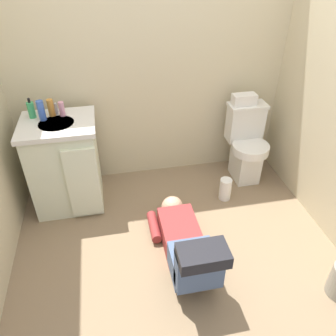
# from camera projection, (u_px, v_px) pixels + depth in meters

# --- Properties ---
(ground_plane) EXTENTS (2.99, 3.02, 0.04)m
(ground_plane) POSITION_uv_depth(u_px,v_px,m) (174.00, 241.00, 2.73)
(ground_plane) COLOR #836B50
(wall_back) EXTENTS (2.65, 0.08, 2.40)m
(wall_back) POSITION_uv_depth(u_px,v_px,m) (150.00, 54.00, 2.87)
(wall_back) COLOR beige
(wall_back) RESTS_ON ground_plane
(toilet) EXTENTS (0.36, 0.46, 0.75)m
(toilet) POSITION_uv_depth(u_px,v_px,m) (246.00, 144.00, 3.24)
(toilet) COLOR silver
(toilet) RESTS_ON ground_plane
(vanity_cabinet) EXTENTS (0.60, 0.53, 0.82)m
(vanity_cabinet) POSITION_uv_depth(u_px,v_px,m) (66.00, 164.00, 2.87)
(vanity_cabinet) COLOR beige
(vanity_cabinet) RESTS_ON ground_plane
(faucet) EXTENTS (0.02, 0.02, 0.10)m
(faucet) POSITION_uv_depth(u_px,v_px,m) (56.00, 109.00, 2.73)
(faucet) COLOR silver
(faucet) RESTS_ON vanity_cabinet
(person_plumber) EXTENTS (0.39, 1.06, 0.52)m
(person_plumber) POSITION_uv_depth(u_px,v_px,m) (186.00, 244.00, 2.44)
(person_plumber) COLOR maroon
(person_plumber) RESTS_ON ground_plane
(tissue_box) EXTENTS (0.22, 0.11, 0.10)m
(tissue_box) POSITION_uv_depth(u_px,v_px,m) (244.00, 99.00, 3.06)
(tissue_box) COLOR silver
(tissue_box) RESTS_ON toilet
(soap_dispenser) EXTENTS (0.06, 0.06, 0.17)m
(soap_dispenser) POSITION_uv_depth(u_px,v_px,m) (31.00, 110.00, 2.67)
(soap_dispenser) COLOR #37A15F
(soap_dispenser) RESTS_ON vanity_cabinet
(bottle_blue) EXTENTS (0.06, 0.06, 0.16)m
(bottle_blue) POSITION_uv_depth(u_px,v_px,m) (41.00, 111.00, 2.63)
(bottle_blue) COLOR #395EBC
(bottle_blue) RESTS_ON vanity_cabinet
(bottle_amber) EXTENTS (0.05, 0.05, 0.14)m
(bottle_amber) POSITION_uv_depth(u_px,v_px,m) (51.00, 108.00, 2.70)
(bottle_amber) COLOR #CC8534
(bottle_amber) RESTS_ON vanity_cabinet
(bottle_pink) EXTENTS (0.05, 0.05, 0.12)m
(bottle_pink) POSITION_uv_depth(u_px,v_px,m) (62.00, 109.00, 2.70)
(bottle_pink) COLOR pink
(bottle_pink) RESTS_ON vanity_cabinet
(paper_towel_roll) EXTENTS (0.11, 0.11, 0.21)m
(paper_towel_roll) POSITION_uv_depth(u_px,v_px,m) (225.00, 189.00, 3.08)
(paper_towel_roll) COLOR white
(paper_towel_roll) RESTS_ON ground_plane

